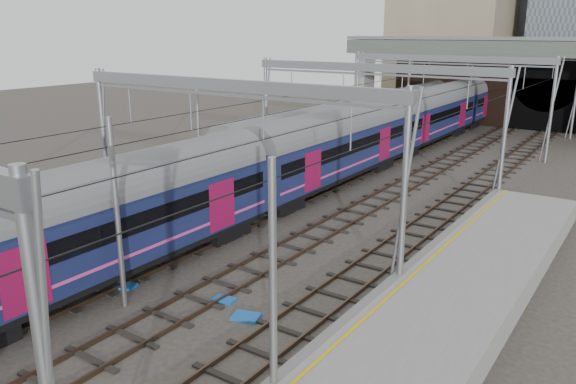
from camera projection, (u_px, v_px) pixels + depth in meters
The scene contains 11 objects.
ground at pixel (79, 328), 19.14m from camera, with size 160.00×160.00×0.00m, color #38332D.
tracks at pixel (311, 214), 31.05m from camera, with size 14.40×80.00×0.22m.
overhead_line at pixel (368, 85), 34.40m from camera, with size 16.80×80.00×8.00m.
retaining_wall at pixel (510, 85), 58.47m from camera, with size 28.00×2.75×9.00m.
overbridge at pixel (483, 58), 53.70m from camera, with size 28.00×3.00×9.25m.
train_main at pixel (388, 128), 42.79m from camera, with size 3.00×69.28×5.09m.
train_second at pixel (381, 116), 50.77m from camera, with size 2.60×45.15×4.54m.
relay_cabinet at pixel (14, 273), 21.98m from camera, with size 0.65×0.54×1.30m, color silver.
equip_cover_a at pixel (125, 286), 22.19m from camera, with size 0.82×0.58×0.10m, color blue.
equip_cover_b at pixel (224, 300), 21.08m from camera, with size 0.81×0.57×0.09m, color blue.
equip_cover_c at pixel (246, 317), 19.80m from camera, with size 0.97×0.69×0.11m, color blue.
Camera 1 is at (15.53, -10.13, 9.76)m, focal length 35.00 mm.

